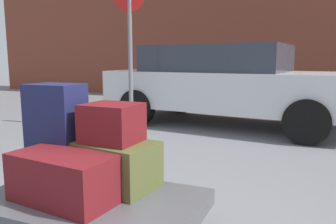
{
  "coord_description": "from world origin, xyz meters",
  "views": [
    {
      "loc": [
        1.18,
        -1.61,
        1.17
      ],
      "look_at": [
        0.0,
        1.2,
        0.69
      ],
      "focal_mm": 35.84,
      "sensor_mm": 36.0,
      "label": 1
    }
  ],
  "objects_px": {
    "parked_car": "(226,83)",
    "no_parking_sign": "(130,40)",
    "suitcase_navy_rear_right": "(57,133)",
    "duffel_bag_maroon_topmost_pile": "(112,123)",
    "duffel_bag_olive_stacked_top": "(113,164)",
    "duffel_bag_maroon_front_right": "(65,177)",
    "luggage_cart": "(92,207)"
  },
  "relations": [
    {
      "from": "no_parking_sign",
      "to": "suitcase_navy_rear_right",
      "type": "bearing_deg",
      "value": -69.82
    },
    {
      "from": "duffel_bag_olive_stacked_top",
      "to": "duffel_bag_maroon_topmost_pile",
      "type": "distance_m",
      "value": 0.27
    },
    {
      "from": "parked_car",
      "to": "no_parking_sign",
      "type": "relative_size",
      "value": 1.86
    },
    {
      "from": "suitcase_navy_rear_right",
      "to": "parked_car",
      "type": "xyz_separation_m",
      "value": [
        0.2,
        4.18,
        0.09
      ]
    },
    {
      "from": "luggage_cart",
      "to": "parked_car",
      "type": "distance_m",
      "value": 4.37
    },
    {
      "from": "parked_car",
      "to": "no_parking_sign",
      "type": "bearing_deg",
      "value": -140.42
    },
    {
      "from": "parked_car",
      "to": "no_parking_sign",
      "type": "xyz_separation_m",
      "value": [
        -1.33,
        -1.1,
        0.73
      ]
    },
    {
      "from": "duffel_bag_olive_stacked_top",
      "to": "duffel_bag_maroon_topmost_pile",
      "type": "bearing_deg",
      "value": 0.0
    },
    {
      "from": "duffel_bag_maroon_topmost_pile",
      "to": "suitcase_navy_rear_right",
      "type": "bearing_deg",
      "value": -171.87
    },
    {
      "from": "parked_car",
      "to": "suitcase_navy_rear_right",
      "type": "bearing_deg",
      "value": -92.79
    },
    {
      "from": "duffel_bag_maroon_front_right",
      "to": "parked_car",
      "type": "xyz_separation_m",
      "value": [
        -0.07,
        4.45,
        0.28
      ]
    },
    {
      "from": "luggage_cart",
      "to": "duffel_bag_olive_stacked_top",
      "type": "distance_m",
      "value": 0.3
    },
    {
      "from": "duffel_bag_olive_stacked_top",
      "to": "duffel_bag_maroon_front_right",
      "type": "height_order",
      "value": "duffel_bag_olive_stacked_top"
    },
    {
      "from": "suitcase_navy_rear_right",
      "to": "no_parking_sign",
      "type": "xyz_separation_m",
      "value": [
        -1.13,
        3.08,
        0.82
      ]
    },
    {
      "from": "luggage_cart",
      "to": "duffel_bag_olive_stacked_top",
      "type": "xyz_separation_m",
      "value": [
        0.03,
        0.21,
        0.22
      ]
    },
    {
      "from": "duffel_bag_maroon_topmost_pile",
      "to": "duffel_bag_maroon_front_right",
      "type": "bearing_deg",
      "value": -111.26
    },
    {
      "from": "suitcase_navy_rear_right",
      "to": "no_parking_sign",
      "type": "height_order",
      "value": "no_parking_sign"
    },
    {
      "from": "luggage_cart",
      "to": "no_parking_sign",
      "type": "distance_m",
      "value": 3.78
    },
    {
      "from": "duffel_bag_maroon_topmost_pile",
      "to": "no_parking_sign",
      "type": "distance_m",
      "value": 3.48
    },
    {
      "from": "luggage_cart",
      "to": "duffel_bag_maroon_front_right",
      "type": "distance_m",
      "value": 0.26
    },
    {
      "from": "duffel_bag_olive_stacked_top",
      "to": "no_parking_sign",
      "type": "distance_m",
      "value": 3.55
    },
    {
      "from": "duffel_bag_olive_stacked_top",
      "to": "parked_car",
      "type": "distance_m",
      "value": 4.15
    },
    {
      "from": "duffel_bag_maroon_topmost_pile",
      "to": "parked_car",
      "type": "relative_size",
      "value": 0.08
    },
    {
      "from": "duffel_bag_maroon_topmost_pile",
      "to": "no_parking_sign",
      "type": "relative_size",
      "value": 0.14
    },
    {
      "from": "luggage_cart",
      "to": "duffel_bag_maroon_front_right",
      "type": "height_order",
      "value": "duffel_bag_maroon_front_right"
    },
    {
      "from": "suitcase_navy_rear_right",
      "to": "no_parking_sign",
      "type": "distance_m",
      "value": 3.38
    },
    {
      "from": "luggage_cart",
      "to": "suitcase_navy_rear_right",
      "type": "distance_m",
      "value": 0.58
    },
    {
      "from": "duffel_bag_olive_stacked_top",
      "to": "luggage_cart",
      "type": "bearing_deg",
      "value": -88.15
    },
    {
      "from": "parked_car",
      "to": "duffel_bag_olive_stacked_top",
      "type": "bearing_deg",
      "value": -87.1
    },
    {
      "from": "luggage_cart",
      "to": "no_parking_sign",
      "type": "xyz_separation_m",
      "value": [
        -1.52,
        3.24,
        1.22
      ]
    },
    {
      "from": "luggage_cart",
      "to": "parked_car",
      "type": "xyz_separation_m",
      "value": [
        -0.18,
        4.34,
        0.49
      ]
    },
    {
      "from": "duffel_bag_olive_stacked_top",
      "to": "parked_car",
      "type": "height_order",
      "value": "parked_car"
    }
  ]
}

